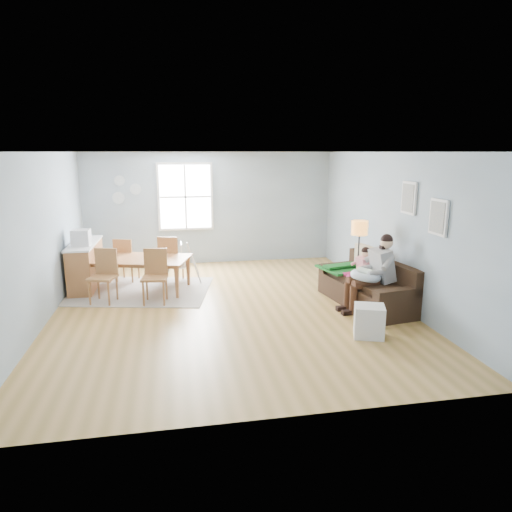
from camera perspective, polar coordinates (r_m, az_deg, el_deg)
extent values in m
cube|color=#A27C39|center=(8.16, -3.35, -6.76)|extent=(8.40, 9.40, 0.08)
cube|color=white|center=(7.69, -3.65, 15.10)|extent=(8.40, 9.40, 0.60)
cube|color=gray|center=(12.40, -6.18, 6.56)|extent=(8.40, 0.08, 3.90)
cube|color=gray|center=(3.39, 6.53, -10.63)|extent=(8.40, 0.08, 3.90)
cube|color=gray|center=(9.27, 23.00, 3.49)|extent=(0.08, 9.40, 3.90)
cube|color=silver|center=(11.15, -8.83, 7.33)|extent=(1.32, 0.06, 1.62)
cube|color=white|center=(11.12, -8.82, 7.32)|extent=(1.20, 0.02, 1.50)
cube|color=silver|center=(11.11, -8.82, 7.31)|extent=(1.20, 0.03, 0.04)
cube|color=silver|center=(11.11, -8.82, 7.31)|extent=(0.04, 0.03, 1.50)
cube|color=silver|center=(7.33, 21.86, 4.52)|extent=(0.04, 0.44, 0.54)
cube|color=slate|center=(7.32, 21.70, 4.52)|extent=(0.01, 0.36, 0.46)
cube|color=silver|center=(8.08, 18.59, 6.89)|extent=(0.04, 0.44, 0.54)
cube|color=slate|center=(8.06, 18.44, 6.90)|extent=(0.01, 0.36, 0.46)
cylinder|color=#90A2AD|center=(11.18, -16.70, 9.02)|extent=(0.24, 0.02, 0.24)
cylinder|color=#90A2AD|center=(11.16, -14.83, 8.09)|extent=(0.26, 0.02, 0.26)
cylinder|color=#90A2AD|center=(11.21, -16.82, 6.96)|extent=(0.28, 0.02, 0.28)
cube|color=black|center=(8.48, 13.58, -4.61)|extent=(1.19, 2.15, 0.41)
cube|color=black|center=(8.56, 15.63, -1.71)|extent=(0.52, 2.04, 0.42)
cube|color=black|center=(7.68, 17.44, -4.48)|extent=(0.89, 0.33, 0.15)
cube|color=black|center=(9.15, 10.54, -1.35)|extent=(0.89, 0.33, 0.15)
cube|color=#166320|center=(8.93, 11.22, -1.47)|extent=(1.09, 0.99, 0.04)
cube|color=#B7AA8C|center=(8.92, 13.36, -0.17)|extent=(0.21, 0.49, 0.47)
cube|color=gray|center=(8.13, 15.48, -1.11)|extent=(0.38, 0.46, 0.59)
sphere|color=#E7B68D|center=(8.08, 16.01, 1.63)|extent=(0.22, 0.22, 0.22)
sphere|color=black|center=(8.07, 16.03, 1.94)|extent=(0.21, 0.21, 0.21)
cylinder|color=#351E13|center=(7.94, 13.55, -3.39)|extent=(0.46, 0.19, 0.16)
cylinder|color=#351E13|center=(8.12, 12.82, -2.99)|extent=(0.46, 0.19, 0.16)
cylinder|color=#351E13|center=(7.92, 12.06, -5.42)|extent=(0.13, 0.13, 0.50)
cylinder|color=#351E13|center=(8.10, 11.37, -4.96)|extent=(0.13, 0.13, 0.50)
cube|color=black|center=(7.95, 11.48, -6.92)|extent=(0.24, 0.12, 0.08)
cube|color=black|center=(8.14, 10.80, -6.44)|extent=(0.24, 0.12, 0.08)
torus|color=silver|center=(8.01, 13.54, -2.42)|extent=(0.56, 0.55, 0.21)
cylinder|color=silver|center=(7.99, 13.57, -1.93)|extent=(0.23, 0.30, 0.12)
sphere|color=#E7B68D|center=(8.09, 12.79, -1.56)|extent=(0.10, 0.10, 0.10)
cube|color=silver|center=(8.54, 13.30, -1.19)|extent=(0.26, 0.28, 0.35)
sphere|color=#E7B68D|center=(8.50, 13.54, 0.40)|extent=(0.16, 0.16, 0.16)
sphere|color=black|center=(8.49, 13.55, 0.59)|extent=(0.16, 0.16, 0.16)
cylinder|color=#D13377|center=(8.40, 12.19, -2.44)|extent=(0.30, 0.13, 0.09)
cylinder|color=#D13377|center=(8.50, 11.71, -2.22)|extent=(0.30, 0.13, 0.09)
cylinder|color=#D13377|center=(8.37, 11.37, -3.61)|extent=(0.07, 0.07, 0.29)
cylinder|color=#D13377|center=(8.48, 10.89, -3.37)|extent=(0.07, 0.07, 0.29)
cylinder|color=black|center=(8.92, 12.41, -4.95)|extent=(0.26, 0.26, 0.03)
cylinder|color=black|center=(8.75, 12.61, -1.01)|extent=(0.03, 0.03, 1.29)
cylinder|color=#FE9635|center=(8.61, 12.84, 3.46)|extent=(0.29, 0.29, 0.26)
cube|color=silver|center=(7.06, 13.96, -7.91)|extent=(0.54, 0.51, 0.48)
cube|color=black|center=(7.05, 12.39, -7.86)|extent=(0.14, 0.32, 0.38)
cube|color=gray|center=(9.37, -14.17, -4.22)|extent=(3.00, 2.51, 0.01)
imported|color=#915D2F|center=(9.29, -14.28, -2.29)|extent=(2.11, 1.55, 0.67)
cube|color=olive|center=(8.72, -18.64, -2.60)|extent=(0.55, 0.55, 0.04)
cube|color=olive|center=(8.83, -18.21, -0.61)|extent=(0.42, 0.16, 0.48)
cylinder|color=olive|center=(8.71, -20.09, -4.36)|extent=(0.04, 0.04, 0.47)
cylinder|color=olive|center=(8.55, -17.94, -4.50)|extent=(0.04, 0.04, 0.47)
cylinder|color=olive|center=(9.01, -19.08, -3.70)|extent=(0.04, 0.04, 0.47)
cylinder|color=olive|center=(8.86, -16.99, -3.83)|extent=(0.04, 0.04, 0.47)
cube|color=olive|center=(8.44, -12.56, -2.71)|extent=(0.50, 0.50, 0.04)
cube|color=olive|center=(8.57, -12.44, -0.64)|extent=(0.43, 0.10, 0.49)
cylinder|color=olive|center=(8.37, -13.90, -4.62)|extent=(0.04, 0.04, 0.48)
cylinder|color=olive|center=(8.31, -11.45, -4.62)|extent=(0.04, 0.04, 0.48)
cylinder|color=olive|center=(8.70, -13.47, -3.91)|extent=(0.04, 0.04, 0.48)
cylinder|color=olive|center=(8.65, -11.12, -3.90)|extent=(0.04, 0.04, 0.48)
cube|color=olive|center=(10.08, -15.80, -0.49)|extent=(0.54, 0.54, 0.04)
cube|color=olive|center=(9.86, -16.34, 0.68)|extent=(0.39, 0.17, 0.46)
cylinder|color=olive|center=(10.22, -14.45, -1.54)|extent=(0.04, 0.04, 0.45)
cylinder|color=olive|center=(10.35, -16.20, -1.46)|extent=(0.04, 0.04, 0.45)
cylinder|color=olive|center=(9.91, -15.22, -2.03)|extent=(0.04, 0.04, 0.45)
cylinder|color=olive|center=(10.05, -17.01, -1.93)|extent=(0.04, 0.04, 0.45)
cube|color=olive|center=(9.83, -10.51, -0.37)|extent=(0.57, 0.57, 0.04)
cube|color=olive|center=(9.59, -10.97, 0.91)|extent=(0.42, 0.18, 0.49)
cylinder|color=olive|center=(10.00, -9.13, -1.52)|extent=(0.04, 0.04, 0.48)
cylinder|color=olive|center=(10.11, -11.10, -1.43)|extent=(0.04, 0.04, 0.48)
cylinder|color=olive|center=(9.66, -9.78, -2.05)|extent=(0.04, 0.04, 0.48)
cylinder|color=olive|center=(9.78, -11.81, -1.95)|extent=(0.04, 0.04, 0.48)
cube|color=#915D2F|center=(9.89, -20.50, -1.11)|extent=(0.47, 1.62, 0.89)
cube|color=silver|center=(9.80, -20.71, 1.48)|extent=(0.50, 1.65, 0.04)
cube|color=silver|center=(9.46, -21.03, 2.16)|extent=(0.34, 0.32, 0.31)
cube|color=black|center=(9.50, -21.96, 2.12)|extent=(0.03, 0.26, 0.22)
cylinder|color=silver|center=(9.84, -9.34, 1.51)|extent=(0.04, 0.45, 0.04)
ellipsoid|color=beige|center=(9.93, -9.25, -1.03)|extent=(0.32, 0.32, 0.20)
cylinder|color=silver|center=(9.88, -9.29, 0.23)|extent=(0.01, 0.01, 0.36)
cylinder|color=silver|center=(9.67, -10.71, -1.08)|extent=(0.28, 0.29, 0.79)
cylinder|color=silver|center=(9.68, -7.74, -0.96)|extent=(0.28, 0.29, 0.79)
cylinder|color=silver|center=(10.16, -10.71, -0.41)|extent=(0.28, 0.29, 0.79)
cylinder|color=silver|center=(10.17, -7.88, -0.29)|extent=(0.28, 0.29, 0.79)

